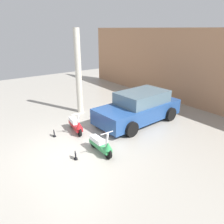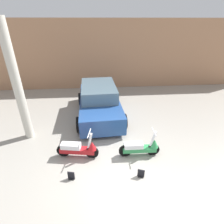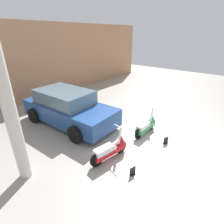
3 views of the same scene
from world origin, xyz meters
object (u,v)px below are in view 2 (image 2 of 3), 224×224
(support_column_side, at_px, (17,85))
(scooter_front_left, at_px, (79,148))
(car_rear_left, at_px, (99,101))
(scooter_front_right, at_px, (141,147))
(placard_near_left_scooter, at_px, (71,176))
(placard_near_right_scooter, at_px, (141,174))

(support_column_side, bearing_deg, scooter_front_left, -33.16)
(scooter_front_left, xyz_separation_m, car_rear_left, (0.71, 2.94, 0.33))
(scooter_front_left, distance_m, scooter_front_right, 2.04)
(scooter_front_left, distance_m, placard_near_left_scooter, 0.96)
(scooter_front_right, distance_m, placard_near_left_scooter, 2.36)
(car_rear_left, bearing_deg, scooter_front_left, -16.64)
(placard_near_left_scooter, xyz_separation_m, placard_near_right_scooter, (2.00, -0.08, 0.00))
(car_rear_left, bearing_deg, scooter_front_right, 20.59)
(car_rear_left, height_order, placard_near_right_scooter, car_rear_left)
(scooter_front_right, relative_size, placard_near_left_scooter, 5.25)
(car_rear_left, xyz_separation_m, placard_near_right_scooter, (1.13, -3.94, -0.57))
(scooter_front_right, distance_m, placard_near_right_scooter, 0.95)
(scooter_front_right, bearing_deg, placard_near_right_scooter, -101.56)
(placard_near_left_scooter, distance_m, support_column_side, 3.54)
(scooter_front_left, height_order, placard_near_right_scooter, scooter_front_left)
(car_rear_left, bearing_deg, placard_near_left_scooter, -15.84)
(scooter_front_right, distance_m, car_rear_left, 3.33)
(car_rear_left, height_order, support_column_side, support_column_side)
(scooter_front_left, bearing_deg, placard_near_left_scooter, -90.80)
(scooter_front_right, height_order, car_rear_left, car_rear_left)
(car_rear_left, bearing_deg, placard_near_right_scooter, 12.92)
(car_rear_left, distance_m, support_column_side, 3.49)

